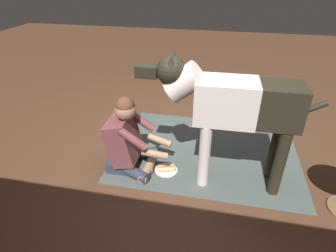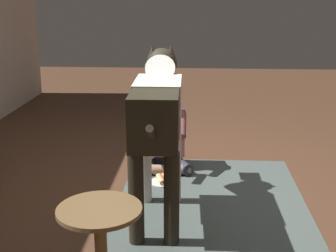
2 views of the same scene
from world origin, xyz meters
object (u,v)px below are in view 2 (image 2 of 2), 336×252
(person_sitting_on_floor, at_px, (165,135))
(large_dog, at_px, (158,112))
(round_side_table, at_px, (101,245))
(hot_dog_on_plate, at_px, (162,180))

(person_sitting_on_floor, height_order, large_dog, large_dog)
(round_side_table, bearing_deg, hot_dog_on_plate, -7.06)
(person_sitting_on_floor, bearing_deg, round_side_table, 174.47)
(person_sitting_on_floor, height_order, round_side_table, person_sitting_on_floor)
(hot_dog_on_plate, height_order, round_side_table, round_side_table)
(large_dog, relative_size, round_side_table, 2.85)
(large_dog, xyz_separation_m, hot_dog_on_plate, (0.60, 0.01, -0.81))
(person_sitting_on_floor, xyz_separation_m, hot_dog_on_plate, (-0.40, -0.01, -0.32))
(person_sitting_on_floor, relative_size, hot_dog_on_plate, 3.44)
(person_sitting_on_floor, xyz_separation_m, large_dog, (-1.00, -0.02, 0.49))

